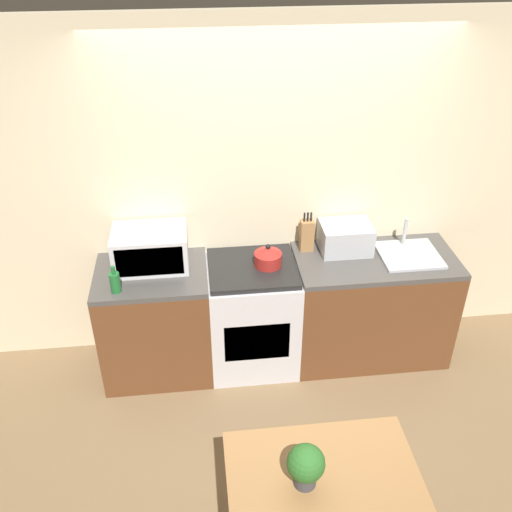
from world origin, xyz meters
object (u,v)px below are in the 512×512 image
bottle (115,282)px  dining_table (322,485)px  kettle (268,257)px  microwave (150,249)px  toaster_oven (346,238)px  stove_range (253,315)px

bottle → dining_table: 1.88m
kettle → microwave: microwave is taller
microwave → dining_table: 2.02m
bottle → dining_table: bottle is taller
bottle → dining_table: size_ratio=0.21×
kettle → toaster_oven: bearing=12.7°
kettle → dining_table: size_ratio=0.21×
toaster_oven → kettle: bearing=-167.3°
stove_range → dining_table: (0.18, -1.65, 0.18)m
microwave → bottle: 0.39m
stove_range → kettle: size_ratio=4.40×
microwave → toaster_oven: (1.45, 0.04, -0.03)m
stove_range → kettle: kettle is taller
kettle → microwave: 0.85m
microwave → toaster_oven: size_ratio=1.40×
dining_table → bottle: bearing=128.0°
stove_range → microwave: 0.94m
microwave → bottle: (-0.23, -0.30, -0.06)m
kettle → dining_table: 1.70m
stove_range → toaster_oven: bearing=11.2°
microwave → dining_table: size_ratio=0.54×
kettle → toaster_oven: toaster_oven is taller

